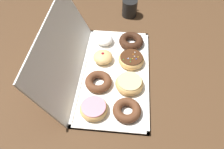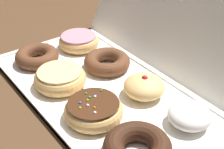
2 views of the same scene
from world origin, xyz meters
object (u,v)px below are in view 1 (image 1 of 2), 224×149
at_px(jelly_filled_donut_6, 103,57).
at_px(pink_frosted_donut_4, 94,108).
at_px(glazed_ring_donut_1, 129,83).
at_px(chocolate_cake_ring_donut_5, 98,82).
at_px(sprinkle_donut_2, 131,59).
at_px(powdered_filled_donut_7, 104,39).
at_px(chocolate_cake_ring_donut_3, 131,41).
at_px(donut_box, 115,73).
at_px(chocolate_cake_ring_donut_0, 127,110).
at_px(coffee_mug, 130,7).

bearing_deg(jelly_filled_donut_6, pink_frosted_donut_4, 179.58).
relative_size(glazed_ring_donut_1, chocolate_cake_ring_donut_5, 1.04).
xyz_separation_m(sprinkle_donut_2, powdered_filled_donut_7, (0.13, 0.14, 0.00)).
bearing_deg(powdered_filled_donut_7, chocolate_cake_ring_donut_5, -178.67).
bearing_deg(chocolate_cake_ring_donut_3, sprinkle_donut_2, -177.82).
relative_size(sprinkle_donut_2, powdered_filled_donut_7, 1.40).
xyz_separation_m(donut_box, chocolate_cake_ring_donut_5, (-0.07, 0.06, 0.02)).
height_order(donut_box, chocolate_cake_ring_donut_5, chocolate_cake_ring_donut_5).
xyz_separation_m(chocolate_cake_ring_donut_0, pink_frosted_donut_4, (-0.01, 0.13, 0.00)).
relative_size(donut_box, powdered_filled_donut_7, 6.60).
bearing_deg(glazed_ring_donut_1, pink_frosted_donut_4, 135.25).
xyz_separation_m(glazed_ring_donut_1, chocolate_cake_ring_donut_5, (-0.00, 0.13, -0.00)).
bearing_deg(coffee_mug, chocolate_cake_ring_donut_5, 168.49).
height_order(donut_box, powdered_filled_donut_7, powdered_filled_donut_7).
distance_m(chocolate_cake_ring_donut_0, pink_frosted_donut_4, 0.13).
distance_m(glazed_ring_donut_1, powdered_filled_donut_7, 0.30).
xyz_separation_m(chocolate_cake_ring_donut_3, chocolate_cake_ring_donut_5, (-0.27, 0.13, -0.00)).
distance_m(sprinkle_donut_2, pink_frosted_donut_4, 0.31).
height_order(sprinkle_donut_2, jelly_filled_donut_6, jelly_filled_donut_6).
height_order(powdered_filled_donut_7, coffee_mug, coffee_mug).
xyz_separation_m(pink_frosted_donut_4, coffee_mug, (0.67, -0.11, 0.02)).
relative_size(chocolate_cake_ring_donut_3, pink_frosted_donut_4, 1.10).
xyz_separation_m(glazed_ring_donut_1, pink_frosted_donut_4, (-0.13, 0.13, -0.00)).
xyz_separation_m(chocolate_cake_ring_donut_3, jelly_filled_donut_6, (-0.13, 0.13, 0.00)).
bearing_deg(donut_box, coffee_mug, -5.49).
relative_size(donut_box, jelly_filled_donut_6, 6.20).
height_order(donut_box, chocolate_cake_ring_donut_3, chocolate_cake_ring_donut_3).
bearing_deg(powdered_filled_donut_7, pink_frosted_donut_4, -179.14).
xyz_separation_m(donut_box, glazed_ring_donut_1, (-0.07, -0.07, 0.03)).
distance_m(donut_box, glazed_ring_donut_1, 0.10).
bearing_deg(coffee_mug, sprinkle_donut_2, -176.37).
distance_m(chocolate_cake_ring_donut_0, sprinkle_donut_2, 0.27).
relative_size(sprinkle_donut_2, chocolate_cake_ring_donut_5, 1.04).
height_order(chocolate_cake_ring_donut_0, chocolate_cake_ring_donut_5, same).
xyz_separation_m(jelly_filled_donut_6, coffee_mug, (0.39, -0.11, 0.02)).
relative_size(chocolate_cake_ring_donut_0, powdered_filled_donut_7, 1.29).
bearing_deg(glazed_ring_donut_1, chocolate_cake_ring_donut_5, 90.08).
xyz_separation_m(glazed_ring_donut_1, chocolate_cake_ring_donut_3, (0.27, 0.00, -0.00)).
xyz_separation_m(jelly_filled_donut_6, powdered_filled_donut_7, (0.12, 0.01, -0.00)).
bearing_deg(pink_frosted_donut_4, sprinkle_donut_2, -26.10).
relative_size(glazed_ring_donut_1, chocolate_cake_ring_donut_3, 0.98).
bearing_deg(pink_frosted_donut_4, jelly_filled_donut_6, -0.42).
distance_m(pink_frosted_donut_4, jelly_filled_donut_6, 0.27).
height_order(jelly_filled_donut_6, powdered_filled_donut_7, jelly_filled_donut_6).
height_order(donut_box, coffee_mug, coffee_mug).
bearing_deg(chocolate_cake_ring_donut_0, coffee_mug, 1.60).
height_order(chocolate_cake_ring_donut_0, glazed_ring_donut_1, glazed_ring_donut_1).
distance_m(glazed_ring_donut_1, pink_frosted_donut_4, 0.19).
distance_m(jelly_filled_donut_6, coffee_mug, 0.41).
distance_m(chocolate_cake_ring_donut_0, coffee_mug, 0.66).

